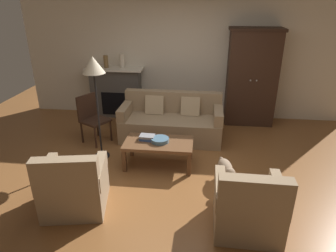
# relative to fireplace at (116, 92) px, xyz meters

# --- Properties ---
(ground_plane) EXTENTS (9.60, 9.60, 0.00)m
(ground_plane) POSITION_rel_fireplace_xyz_m (1.55, -2.30, -0.57)
(ground_plane) COLOR brown
(back_wall) EXTENTS (7.20, 0.10, 2.80)m
(back_wall) POSITION_rel_fireplace_xyz_m (1.55, 0.25, 0.83)
(back_wall) COLOR silver
(back_wall) RESTS_ON ground
(fireplace) EXTENTS (1.26, 0.48, 1.12)m
(fireplace) POSITION_rel_fireplace_xyz_m (0.00, 0.00, 0.00)
(fireplace) COLOR #4C4947
(fireplace) RESTS_ON ground
(armoire) EXTENTS (1.06, 0.57, 2.00)m
(armoire) POSITION_rel_fireplace_xyz_m (2.95, -0.08, 0.43)
(armoire) COLOR #382319
(armoire) RESTS_ON ground
(couch) EXTENTS (1.93, 0.87, 0.86)m
(couch) POSITION_rel_fireplace_xyz_m (1.37, -1.06, -0.25)
(couch) COLOR #937A5B
(couch) RESTS_ON ground
(coffee_table) EXTENTS (1.10, 0.60, 0.42)m
(coffee_table) POSITION_rel_fireplace_xyz_m (1.27, -2.12, -0.20)
(coffee_table) COLOR brown
(coffee_table) RESTS_ON ground
(fruit_bowl) EXTENTS (0.29, 0.29, 0.06)m
(fruit_bowl) POSITION_rel_fireplace_xyz_m (1.29, -2.12, -0.12)
(fruit_bowl) COLOR slate
(fruit_bowl) RESTS_ON coffee_table
(book_stack) EXTENTS (0.26, 0.19, 0.08)m
(book_stack) POSITION_rel_fireplace_xyz_m (1.08, -2.07, -0.11)
(book_stack) COLOR #38569E
(book_stack) RESTS_ON coffee_table
(mantel_vase_bronze) EXTENTS (0.10, 0.10, 0.26)m
(mantel_vase_bronze) POSITION_rel_fireplace_xyz_m (-0.18, -0.02, 0.68)
(mantel_vase_bronze) COLOR olive
(mantel_vase_bronze) RESTS_ON fireplace
(mantel_vase_cream) EXTENTS (0.11, 0.11, 0.30)m
(mantel_vase_cream) POSITION_rel_fireplace_xyz_m (0.18, -0.02, 0.70)
(mantel_vase_cream) COLOR beige
(mantel_vase_cream) RESTS_ON fireplace
(armchair_near_left) EXTENTS (0.89, 0.90, 0.88)m
(armchair_near_left) POSITION_rel_fireplace_xyz_m (0.35, -3.34, -0.25)
(armchair_near_left) COLOR #997F60
(armchair_near_left) RESTS_ON ground
(armchair_near_right) EXTENTS (0.79, 0.78, 0.88)m
(armchair_near_right) POSITION_rel_fireplace_xyz_m (2.51, -3.49, -0.25)
(armchair_near_right) COLOR #997F60
(armchair_near_right) RESTS_ON ground
(side_chair_wooden) EXTENTS (0.60, 0.60, 0.90)m
(side_chair_wooden) POSITION_rel_fireplace_xyz_m (-0.10, -1.36, -0.06)
(side_chair_wooden) COLOR #382319
(side_chair_wooden) RESTS_ON ground
(floor_lamp) EXTENTS (0.36, 0.36, 1.73)m
(floor_lamp) POSITION_rel_fireplace_xyz_m (0.25, -1.96, 0.93)
(floor_lamp) COLOR black
(floor_lamp) RESTS_ON ground
(dog) EXTENTS (0.28, 0.57, 0.39)m
(dog) POSITION_rel_fireplace_xyz_m (2.32, -2.55, -0.32)
(dog) COLOR gray
(dog) RESTS_ON ground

